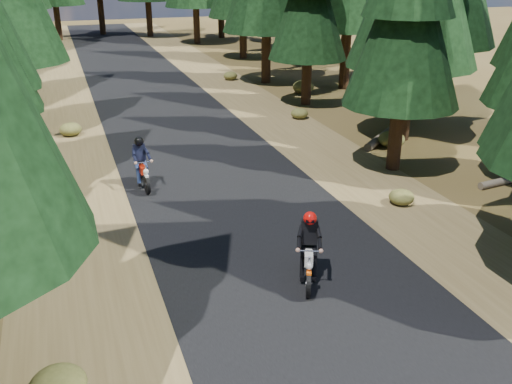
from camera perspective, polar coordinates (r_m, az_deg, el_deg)
ground at (r=14.15m, az=2.00°, el=-6.32°), size 120.00×120.00×0.00m
road at (r=18.46m, az=-3.56°, el=0.78°), size 6.00×100.00×0.01m
shoulder_l at (r=17.90m, az=-17.87°, el=-1.04°), size 3.20×100.00×0.01m
shoulder_r at (r=20.09m, az=9.18°, el=2.35°), size 3.20×100.00×0.01m
log_near at (r=24.19m, az=13.11°, el=5.90°), size 3.99×3.49×0.32m
understory_shrubs at (r=22.17m, az=-3.19°, el=5.30°), size 15.14×30.55×0.70m
rider_lead at (r=12.84m, az=5.28°, el=-6.81°), size 1.25×1.92×1.65m
rider_follow at (r=18.34m, az=-11.31°, el=2.04°), size 0.66×1.85×1.63m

